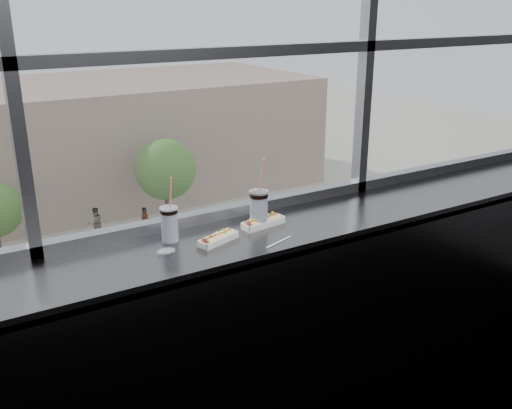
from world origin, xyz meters
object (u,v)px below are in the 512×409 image
soda_cup_left (169,222)px  pedestrian_c (95,219)px  car_far_c (211,231)px  hotdog_tray_right (263,222)px  wrapper (166,251)px  car_near_e (347,275)px  car_far_b (16,276)px  car_near_d (198,317)px  tree_right (165,169)px  soda_cup_right (259,207)px  pedestrian_d (145,219)px  loose_straw (279,242)px  hotdog_tray_left (218,238)px  car_near_c (65,355)px

soda_cup_left → pedestrian_c: size_ratio=0.15×
car_far_c → soda_cup_left: bearing=148.8°
hotdog_tray_right → wrapper: 0.59m
soda_cup_left → wrapper: (-0.08, -0.13, -0.09)m
car_near_e → car_far_b: size_ratio=1.01×
car_near_d → tree_right: size_ratio=1.11×
soda_cup_right → pedestrian_d: size_ratio=0.18×
car_far_c → car_far_b: bearing=85.4°
car_far_b → pedestrian_c: (5.28, 5.10, 0.13)m
loose_straw → tree_right: loose_straw is taller
hotdog_tray_left → soda_cup_right: size_ratio=0.63×
wrapper → pedestrian_c: bearing=76.4°
soda_cup_left → tree_right: bearing=68.4°
car_far_c → pedestrian_d: pedestrian_d is taller
soda_cup_left → loose_straw: bearing=-33.8°
hotdog_tray_left → soda_cup_left: 0.26m
soda_cup_left → car_near_e: (15.25, 16.16, -11.16)m
pedestrian_c → soda_cup_left: bearing=76.5°
loose_straw → car_near_d: bearing=48.5°
wrapper → car_far_b: bearing=85.7°
hotdog_tray_left → loose_straw: 0.31m
soda_cup_left → car_far_c: (12.08, 24.16, -11.09)m
car_far_c → car_far_b: 10.35m
hotdog_tray_right → loose_straw: bearing=-109.7°
hotdog_tray_left → car_near_c: 19.73m
car_near_e → pedestrian_c: bearing=31.7°
hotdog_tray_right → soda_cup_left: bearing=164.4°
soda_cup_right → pedestrian_d: 31.54m
hotdog_tray_right → wrapper: (-0.59, -0.06, -0.01)m
car_far_c → pedestrian_d: size_ratio=2.94×
car_near_d → hotdog_tray_right: bearing=158.1°
loose_straw → wrapper: bearing=143.7°
car_near_c → car_near_e: size_ratio=1.13×
pedestrian_d → car_far_c: bearing=32.8°
car_far_b → pedestrian_d: bearing=-61.4°
soda_cup_right → car_far_b: (1.25, 24.23, -11.19)m
loose_straw → car_far_c: bearing=46.1°
loose_straw → soda_cup_right: bearing=65.5°
car_near_c → pedestrian_d: (7.49, 11.85, -0.06)m
soda_cup_left → loose_straw: (0.46, -0.31, -0.10)m
car_far_b → car_near_e: bearing=-118.1°
hotdog_tray_right → tree_right: (10.62, 28.23, -8.24)m
car_near_e → pedestrian_d: 13.12m
hotdog_tray_left → hotdog_tray_right: size_ratio=0.93×
hotdog_tray_left → wrapper: hotdog_tray_left is taller
hotdog_tray_right → car_near_c: (1.61, 16.23, -10.95)m
hotdog_tray_left → car_far_c: hotdog_tray_left is taller
hotdog_tray_right → wrapper: bearing=178.5°
car_far_b → tree_right: bearing=-64.4°
wrapper → soda_cup_right: bearing=6.5°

